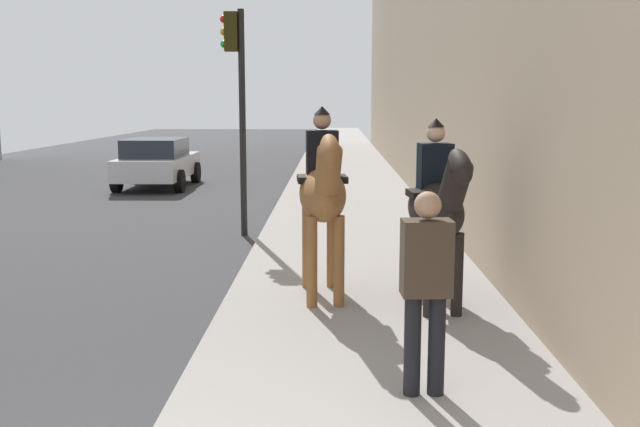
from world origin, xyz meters
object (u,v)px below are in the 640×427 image
pedestrian_greeting (426,280)px  car_near_lane (157,162)px  mounted_horse_far (437,206)px  mounted_horse_near (323,192)px  traffic_light_near_curb (237,87)px

pedestrian_greeting → car_near_lane: (15.12, 5.91, -0.34)m
mounted_horse_far → mounted_horse_near: bearing=-111.3°
pedestrian_greeting → traffic_light_near_curb: traffic_light_near_curb is taller
mounted_horse_far → pedestrian_greeting: bearing=-16.1°
car_near_lane → traffic_light_near_curb: 8.45m
traffic_light_near_curb → mounted_horse_far: bearing=-149.7°
pedestrian_greeting → traffic_light_near_curb: (7.65, 2.53, 1.68)m
car_near_lane → mounted_horse_far: bearing=-153.5°
mounted_horse_near → mounted_horse_far: (-0.36, -1.33, -0.12)m
mounted_horse_far → traffic_light_near_curb: 6.07m
mounted_horse_near → traffic_light_near_curb: (4.73, 1.64, 1.33)m
pedestrian_greeting → car_near_lane: size_ratio=0.43×
mounted_horse_near → pedestrian_greeting: mounted_horse_near is taller
mounted_horse_far → pedestrian_greeting: 2.61m
mounted_horse_near → mounted_horse_far: size_ratio=1.06×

